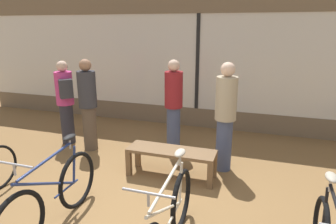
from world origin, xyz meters
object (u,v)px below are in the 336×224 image
(bicycle_left, at_px, (52,197))
(customer_near_rack, at_px, (174,104))
(customer_mid_floor, at_px, (65,100))
(customer_near_bench, at_px, (88,103))
(display_bench, at_px, (171,155))
(customer_by_window, at_px, (225,115))
(bicycle_right, at_px, (167,224))

(bicycle_left, height_order, customer_near_rack, customer_near_rack)
(customer_mid_floor, distance_m, customer_near_bench, 0.62)
(display_bench, height_order, customer_near_rack, customer_near_rack)
(customer_near_bench, bearing_deg, customer_mid_floor, 167.24)
(display_bench, xyz_separation_m, customer_mid_floor, (-2.44, 0.70, 0.53))
(customer_near_rack, xyz_separation_m, customer_by_window, (1.05, -0.56, 0.03))
(customer_by_window, bearing_deg, customer_mid_floor, 176.55)
(bicycle_left, xyz_separation_m, bicycle_right, (1.43, -0.03, -0.01))
(bicycle_right, xyz_separation_m, customer_by_window, (0.26, 2.19, 0.56))
(display_bench, relative_size, customer_mid_floor, 0.83)
(display_bench, bearing_deg, customer_by_window, 34.20)
(bicycle_right, bearing_deg, customer_mid_floor, 140.86)
(customer_by_window, bearing_deg, customer_near_bench, 178.78)
(bicycle_left, distance_m, customer_near_rack, 2.85)
(display_bench, bearing_deg, bicycle_right, -73.76)
(display_bench, bearing_deg, customer_near_rack, 105.38)
(bicycle_right, relative_size, customer_near_bench, 1.02)
(customer_by_window, height_order, customer_near_bench, customer_by_window)
(bicycle_left, relative_size, customer_near_rack, 1.01)
(bicycle_left, distance_m, customer_mid_floor, 2.84)
(bicycle_left, distance_m, customer_by_window, 2.80)
(bicycle_left, distance_m, bicycle_right, 1.43)
(bicycle_right, bearing_deg, customer_near_rack, 105.90)
(bicycle_right, xyz_separation_m, customer_near_bench, (-2.32, 2.25, 0.53))
(bicycle_left, bearing_deg, display_bench, 60.46)
(customer_near_rack, bearing_deg, customer_near_bench, -161.87)
(display_bench, xyz_separation_m, customer_by_window, (0.75, 0.51, 0.58))
(bicycle_right, bearing_deg, bicycle_left, 178.97)
(bicycle_left, bearing_deg, bicycle_right, -1.03)
(customer_near_rack, height_order, customer_by_window, customer_by_window)
(display_bench, relative_size, customer_near_bench, 0.80)
(customer_near_rack, distance_m, customer_near_bench, 1.62)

